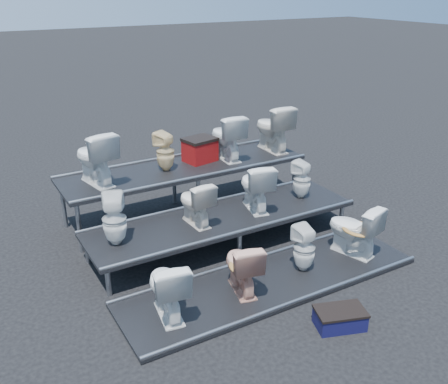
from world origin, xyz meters
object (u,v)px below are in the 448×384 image
toilet_4 (114,219)px  step_stool (340,319)px  toilet_5 (195,202)px  toilet_11 (273,128)px  toilet_0 (167,287)px  red_crate (200,151)px  toilet_8 (95,157)px  toilet_10 (226,137)px  toilet_6 (255,186)px  toilet_9 (165,151)px  toilet_1 (242,266)px  toilet_3 (354,229)px  toilet_2 (304,248)px  toilet_7 (302,179)px

toilet_4 → step_stool: bearing=145.9°
toilet_5 → toilet_11: (2.27, 1.30, 0.49)m
toilet_0 → red_crate: bearing=-115.6°
toilet_0 → toilet_8: (-0.00, 2.60, 0.84)m
toilet_8 → toilet_10: size_ratio=1.04×
toilet_10 → red_crate: (-0.46, 0.12, -0.22)m
toilet_6 → toilet_8: bearing=-18.3°
toilet_8 → toilet_9: (1.17, 0.00, -0.09)m
toilet_5 → toilet_9: (0.12, 1.30, 0.39)m
toilet_10 → toilet_1: bearing=67.0°
toilet_0 → toilet_4: 1.36m
toilet_3 → toilet_10: 2.79m
toilet_0 → toilet_10: (2.33, 2.60, 0.82)m
toilet_1 → toilet_10: 3.02m
toilet_2 → toilet_8: size_ratio=0.78×
toilet_0 → toilet_6: (2.09, 1.30, 0.40)m
toilet_1 → toilet_11: toilet_11 is taller
toilet_5 → toilet_7: toilet_5 is taller
toilet_4 → toilet_8: size_ratio=0.86×
toilet_4 → toilet_7: size_ratio=1.16×
toilet_7 → toilet_8: toilet_8 is taller
toilet_7 → toilet_9: bearing=-50.7°
toilet_11 → step_stool: 4.26m
toilet_10 → toilet_2: bearing=87.2°
toilet_7 → toilet_6: bearing=-15.4°
toilet_5 → toilet_10: size_ratio=0.83×
toilet_11 → toilet_2: bearing=65.6°
step_stool → toilet_2: bearing=91.2°
toilet_2 → toilet_9: toilet_9 is taller
toilet_3 → red_crate: size_ratio=1.54×
toilet_4 → toilet_9: size_ratio=1.11×
toilet_8 → toilet_9: 1.17m
toilet_2 → toilet_4: size_ratio=0.91×
toilet_1 → toilet_2: bearing=-166.8°
toilet_6 → toilet_9: toilet_9 is taller
toilet_7 → red_crate: size_ratio=1.23×
toilet_2 → step_stool: (-0.37, -1.15, -0.29)m
toilet_4 → toilet_8: toilet_8 is taller
toilet_9 → toilet_5: bearing=61.2°
toilet_4 → toilet_10: size_ratio=0.89×
toilet_11 → step_stool: bearing=68.0°
toilet_0 → toilet_8: bearing=-81.1°
toilet_1 → toilet_11: 3.56m
toilet_11 → red_crate: bearing=-3.4°
toilet_8 → toilet_5: bearing=118.0°
toilet_0 → toilet_5: size_ratio=1.14×
toilet_8 → toilet_9: size_ratio=1.29×
toilet_2 → toilet_11: bearing=-115.5°
toilet_9 → toilet_4: bearing=20.6°
toilet_9 → toilet_7: bearing=121.1°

